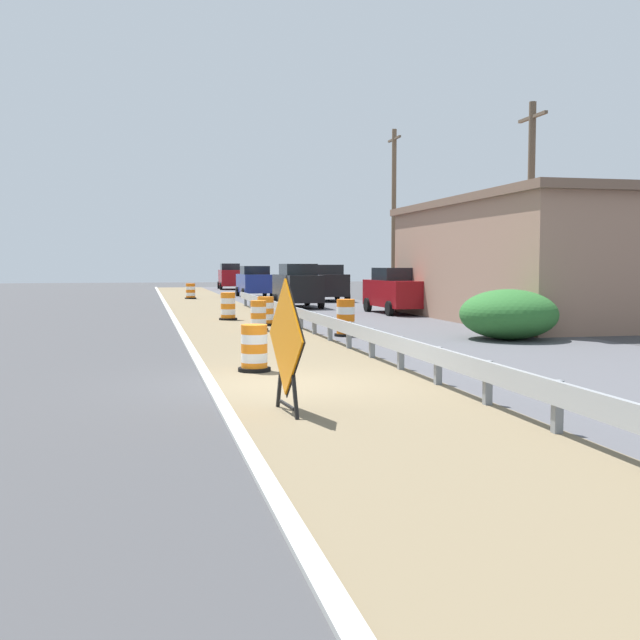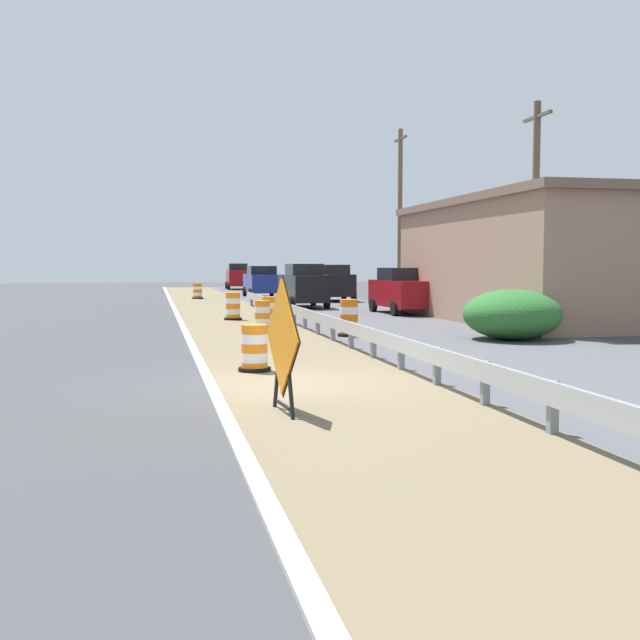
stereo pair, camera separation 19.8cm
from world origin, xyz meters
The scene contains 21 objects.
ground_plane centered at (0.00, 0.00, 0.00)m, with size 160.00×160.00×0.00m, color #3D3D3F.
median_dirt_strip centered at (0.87, 0.00, 0.00)m, with size 4.14×120.00×0.01m, color #706047.
far_lane_asphalt centered at (6.73, 0.00, 0.00)m, with size 7.58×120.00×0.00m, color #4C4C51.
curb_near_edge centered at (-1.30, 0.00, 0.00)m, with size 0.20×120.00×0.11m, color #ADADA8.
guardrail_median centered at (2.70, 2.49, 0.52)m, with size 0.18×49.95×0.71m.
warning_sign_diamond centered at (-0.43, -2.66, 1.07)m, with size 0.21×1.82×2.06m.
traffic_barrel_nearest centered at (-0.26, 1.86, 0.43)m, with size 0.68×0.68×0.97m.
traffic_barrel_close centered at (3.56, 8.90, 0.51)m, with size 0.69×0.69×1.13m.
traffic_barrel_mid centered at (1.24, 11.45, 0.45)m, with size 0.65×0.65×1.00m.
traffic_barrel_far centered at (1.82, 13.60, 0.47)m, with size 0.73×0.73×1.03m.
traffic_barrel_farther centered at (0.79, 16.58, 0.49)m, with size 0.72×0.72×1.09m.
traffic_barrel_farthest centered at (0.47, 35.56, 0.44)m, with size 0.73×0.73×0.98m.
car_lead_near_lane centered at (5.19, 24.62, 1.11)m, with size 2.02×4.64×2.22m.
car_trailing_near_lane centered at (8.59, 18.95, 1.02)m, with size 2.09×4.56×2.04m.
car_lead_far_lane centered at (4.82, 37.39, 1.04)m, with size 2.15×4.59×2.08m.
car_mid_far_lane centered at (8.29, 30.88, 1.08)m, with size 2.09×4.09×2.17m.
car_trailing_far_lane centered at (4.95, 53.54, 1.12)m, with size 2.07×4.68×2.25m.
roadside_shop_near centered at (13.33, 13.79, 2.38)m, with size 8.95×13.97×4.74m.
utility_pole_near centered at (10.28, 9.99, 3.95)m, with size 0.24×1.80×7.60m.
utility_pole_mid centered at (10.28, 24.49, 4.73)m, with size 0.24×1.80×9.14m.
bush_roadside centered at (7.98, 6.91, 0.74)m, with size 2.87×2.87×1.47m, color #286028.
Camera 1 is at (-2.48, -13.75, 2.21)m, focal length 43.14 mm.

